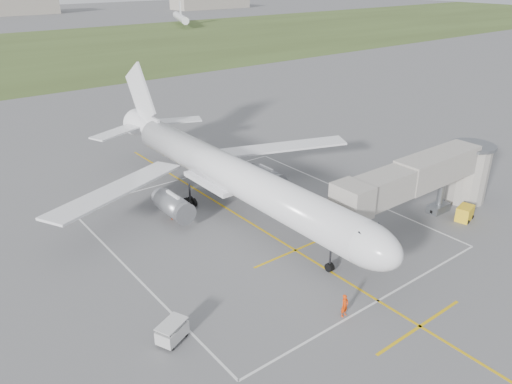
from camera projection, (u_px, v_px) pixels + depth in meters
ground at (234, 213)px, 54.78m from camera, size 700.00×700.00×0.00m
apron_markings at (268, 233)px, 50.59m from camera, size 28.20×60.00×0.01m
airliner at (230, 174)px, 53.51m from camera, size 38.93×46.75×13.52m
jet_bridge at (432, 177)px, 51.90m from camera, size 23.40×5.00×7.20m
gpu_unit at (465, 213)px, 53.02m from camera, size 2.34×1.87×1.56m
baggage_cart at (172, 332)px, 35.71m from camera, size 2.66×2.20×1.60m
ramp_worker_nose at (345, 306)px, 38.28m from camera, size 0.73×0.51×1.91m
ramp_worker_wing at (173, 212)px, 53.17m from camera, size 0.96×0.94×1.56m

